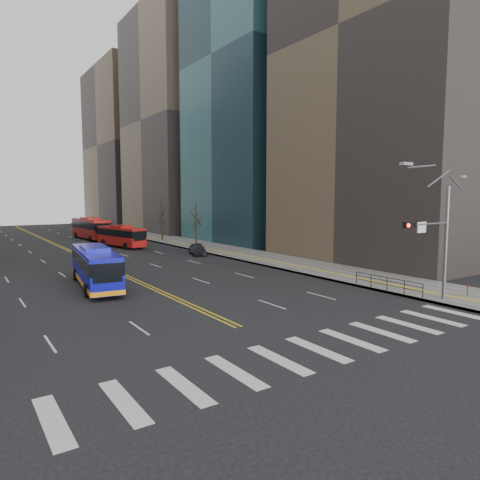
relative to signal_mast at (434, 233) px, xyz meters
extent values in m
plane|color=black|center=(-13.77, -2.00, -4.86)|extent=(220.00, 220.00, 0.00)
cube|color=slate|center=(3.73, 43.00, -4.78)|extent=(7.00, 130.00, 0.15)
cube|color=silver|center=(-24.40, -2.00, -4.85)|extent=(0.70, 4.00, 0.01)
cube|color=silver|center=(-22.04, -2.00, -4.85)|extent=(0.70, 4.00, 0.01)
cube|color=silver|center=(-19.67, -2.00, -4.85)|extent=(0.70, 4.00, 0.01)
cube|color=silver|center=(-17.31, -2.00, -4.85)|extent=(0.70, 4.00, 0.01)
cube|color=silver|center=(-14.95, -2.00, -4.85)|extent=(0.70, 4.00, 0.01)
cube|color=silver|center=(-12.58, -2.00, -4.85)|extent=(0.70, 4.00, 0.01)
cube|color=silver|center=(-10.22, -2.00, -4.85)|extent=(0.70, 4.00, 0.01)
cube|color=silver|center=(-7.86, -2.00, -4.85)|extent=(0.70, 4.00, 0.01)
cube|color=silver|center=(-5.49, -2.00, -4.85)|extent=(0.70, 4.00, 0.01)
cube|color=silver|center=(-3.13, -2.00, -4.85)|extent=(0.70, 4.00, 0.01)
cube|color=silver|center=(-0.77, -2.00, -4.85)|extent=(0.70, 4.00, 0.01)
cube|color=gold|center=(-13.97, 53.00, -4.85)|extent=(0.15, 100.00, 0.01)
cube|color=gold|center=(-13.57, 53.00, -4.85)|extent=(0.15, 100.00, 0.01)
cube|color=brown|center=(17.23, 16.00, 20.14)|extent=(20.00, 24.00, 50.00)
cube|color=#2F646B|center=(17.23, 42.00, 24.14)|extent=(20.00, 22.00, 58.00)
cube|color=#766551|center=(16.23, 69.00, 18.14)|extent=(20.00, 26.00, 46.00)
cube|color=brown|center=(15.23, 101.00, 16.14)|extent=(18.00, 30.00, 42.00)
cylinder|color=slate|center=(1.43, 0.00, -0.86)|extent=(0.24, 0.24, 8.00)
cylinder|color=slate|center=(-0.82, 0.00, 0.64)|extent=(4.50, 0.12, 0.12)
cube|color=black|center=(-2.77, 0.00, 0.64)|extent=(1.10, 0.28, 0.38)
cylinder|color=#FF190C|center=(-3.12, -0.16, 0.64)|extent=(0.24, 0.08, 0.24)
cylinder|color=black|center=(-2.77, -0.16, 0.64)|extent=(0.24, 0.08, 0.24)
cylinder|color=black|center=(-2.42, -0.16, 0.64)|extent=(0.24, 0.08, 0.24)
cube|color=white|center=(-1.47, 0.00, 0.44)|extent=(0.90, 0.06, 0.70)
cube|color=#999993|center=(-3.37, 0.00, 4.44)|extent=(0.90, 0.35, 0.18)
cube|color=black|center=(0.53, 4.00, -3.71)|extent=(0.04, 6.00, 0.04)
cylinder|color=black|center=(0.53, 1.00, -4.21)|extent=(0.06, 0.06, 1.00)
cylinder|color=black|center=(0.53, 2.50, -4.21)|extent=(0.06, 0.06, 1.00)
cylinder|color=black|center=(0.53, 4.00, -4.21)|extent=(0.06, 0.06, 1.00)
cylinder|color=black|center=(0.53, 5.50, -4.21)|extent=(0.06, 0.06, 1.00)
cylinder|color=black|center=(0.53, 7.00, -4.21)|extent=(0.06, 0.06, 1.00)
cylinder|color=slate|center=(3.73, -0.50, -4.36)|extent=(0.16, 0.16, 0.70)
cylinder|color=#B2140F|center=(3.73, -0.50, -3.98)|extent=(0.17, 0.17, 0.10)
cylinder|color=#2F271D|center=(2.23, 38.00, -3.11)|extent=(0.28, 0.28, 3.50)
cylinder|color=#2F271D|center=(2.23, 50.00, -2.98)|extent=(0.28, 0.28, 3.75)
cube|color=#0B0DB3|center=(-17.35, 18.64, -3.17)|extent=(3.71, 11.52, 2.67)
cube|color=black|center=(-17.35, 18.64, -2.64)|extent=(3.77, 11.55, 0.97)
cube|color=#0B0DB3|center=(-17.35, 18.64, -1.74)|extent=(2.35, 4.16, 0.40)
cube|color=orange|center=(-17.35, 18.64, -4.31)|extent=(3.77, 11.55, 0.35)
cylinder|color=black|center=(-18.95, 15.18, -4.36)|extent=(0.42, 1.03, 1.00)
cylinder|color=black|center=(-16.61, 14.90, -4.36)|extent=(0.42, 1.03, 1.00)
cylinder|color=black|center=(-18.08, 22.37, -4.36)|extent=(0.42, 1.03, 1.00)
cylinder|color=black|center=(-15.74, 22.09, -4.36)|extent=(0.42, 1.03, 1.00)
cube|color=red|center=(-6.49, 44.81, -3.23)|extent=(4.14, 10.19, 2.54)
cube|color=black|center=(-6.49, 44.81, -2.71)|extent=(4.20, 10.23, 0.93)
cube|color=red|center=(-6.49, 44.81, -1.86)|extent=(2.45, 3.76, 0.40)
cylinder|color=black|center=(-6.98, 41.47, -4.36)|extent=(0.49, 1.04, 1.00)
cylinder|color=black|center=(-4.76, 41.90, -4.36)|extent=(0.49, 1.04, 1.00)
cylinder|color=black|center=(-8.21, 47.71, -4.36)|extent=(0.49, 1.04, 1.00)
cylinder|color=black|center=(-6.00, 48.15, -4.36)|extent=(0.49, 1.04, 1.00)
cube|color=red|center=(-7.03, 59.22, -2.93)|extent=(3.45, 12.21, 3.16)
cube|color=black|center=(-7.03, 59.22, -2.33)|extent=(3.51, 12.24, 1.12)
cube|color=red|center=(-7.03, 59.22, -1.24)|extent=(2.44, 4.35, 0.40)
cylinder|color=black|center=(-8.17, 55.28, -4.36)|extent=(0.36, 1.02, 1.00)
cylinder|color=black|center=(-5.43, 55.44, -4.36)|extent=(0.36, 1.02, 1.00)
cylinder|color=black|center=(-8.63, 62.99, -4.36)|extent=(0.36, 1.02, 1.00)
cylinder|color=black|center=(-5.89, 63.15, -4.36)|extent=(0.36, 1.02, 1.00)
imported|color=black|center=(-1.27, 31.11, -4.11)|extent=(3.04, 4.69, 1.49)
imported|color=black|center=(-2.25, 81.42, -4.24)|extent=(2.29, 4.53, 1.23)
camera|label=1|loc=(-26.73, -16.37, 2.38)|focal=32.00mm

